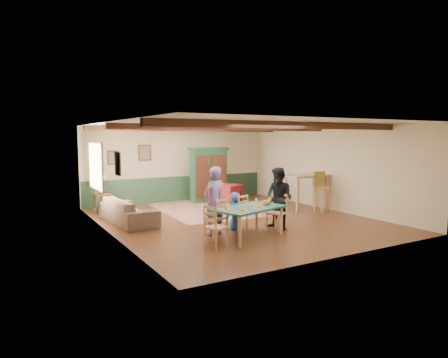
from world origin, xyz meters
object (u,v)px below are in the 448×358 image
armoire (208,175)px  bar_stool_left (323,192)px  armchair (225,195)px  bar_stool_right (322,192)px  dining_chair_end_left (216,226)px  person_man (214,201)px  dining_chair_end_right (277,212)px  dining_table (249,223)px  person_woman (279,199)px  sofa (129,211)px  counter_table (306,193)px  dining_chair_far_left (216,217)px  dining_chair_far_right (237,212)px  end_table (103,203)px  person_child (235,211)px  cat (266,202)px  table_lamp (102,185)px

armoire → bar_stool_left: 4.26m
armchair → bar_stool_right: size_ratio=0.73×
dining_chair_end_left → armoire: (2.69, 5.46, 0.53)m
person_man → armchair: size_ratio=1.87×
dining_chair_end_right → armoire: size_ratio=0.46×
armoire → dining_table: bearing=-101.7°
person_woman → armoire: bearing=157.1°
sofa → bar_stool_right: bar_stool_right is taller
dining_chair_end_right → bar_stool_right: size_ratio=0.76×
dining_chair_end_right → counter_table: 3.03m
dining_table → counter_table: counter_table is taller
dining_table → sofa: bearing=123.2°
dining_table → dining_chair_far_left: dining_chair_far_left is taller
dining_table → counter_table: bearing=29.9°
dining_chair_far_right → end_table: bearing=-76.4°
person_man → armchair: (2.15, 3.16, -0.42)m
person_child → bar_stool_right: bearing=176.0°
dining_table → dining_chair_end_left: (-1.05, -0.32, 0.10)m
person_child → cat: 0.93m
dining_chair_end_right → dining_chair_far_left: bearing=-114.9°
bar_stool_right → armchair: bearing=139.6°
table_lamp → cat: bearing=-59.9°
counter_table → bar_stool_left: bar_stool_left is taller
dining_chair_end_right → bar_stool_right: bearing=99.0°
person_child → end_table: size_ratio=1.58×
dining_chair_far_right → armchair: 3.32m
dining_table → person_man: 0.97m
person_man → armoire: 5.04m
dining_chair_end_left → dining_chair_far_left: bearing=-46.2°
person_woman → table_lamp: bearing=-160.0°
dining_chair_end_right → table_lamp: (-3.28, 4.50, 0.43)m
armchair → sofa: size_ratio=0.38×
dining_table → table_lamp: 5.34m
dining_chair_end_left → end_table: bearing=-4.1°
armoire → end_table: (-3.86, -0.31, -0.68)m
dining_chair_end_left → sofa: (-0.90, 3.30, -0.12)m
dining_chair_end_left → counter_table: counter_table is taller
dining_chair_far_left → person_woman: 1.75m
cat → end_table: cat is taller
dining_chair_far_right → dining_chair_end_left: bearing=24.9°
dining_chair_far_right → dining_chair_end_right: 0.99m
end_table → bar_stool_left: size_ratio=0.48×
end_table → table_lamp: (0.00, 0.00, 0.58)m
dining_table → armchair: armchair is taller
person_child → bar_stool_left: bar_stool_left is taller
armoire → bar_stool_left: bearing=-55.2°
cat → table_lamp: bearing=103.1°
dining_table → bar_stool_right: size_ratio=1.43×
counter_table → dining_chair_end_right: bearing=-145.4°
table_lamp → dining_chair_end_left: bearing=-77.1°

